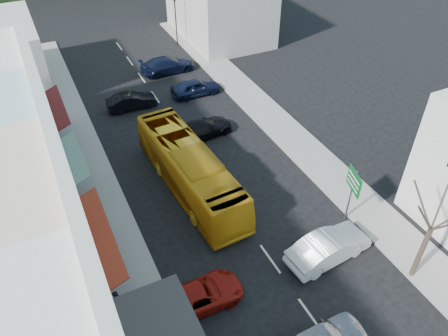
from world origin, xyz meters
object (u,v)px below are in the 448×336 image
Objects in this scene: car_white at (328,249)px; pedestrian_left at (117,300)px; bus at (190,170)px; direction_sign at (351,196)px; car_red at (200,295)px; traffic_signal at (176,21)px; street_tree at (431,230)px.

car_white is 2.59× the size of pedestrian_left.
bus reaches higher than pedestrian_left.
pedestrian_left is 14.33m from direction_sign.
direction_sign reaches higher than car_white.
pedestrian_left is at bearing 70.65° from car_red.
direction_sign is at bearing -73.10° from pedestrian_left.
traffic_signal is at bearing 67.60° from bus.
car_white is at bearing -82.80° from pedestrian_left.
bus is at bearing 124.36° from street_tree.
street_tree reaches higher than direction_sign.
traffic_signal reaches higher than car_red.
traffic_signal reaches higher than pedestrian_left.
bus is at bearing 153.91° from direction_sign.
bus is 9.82m from pedestrian_left.
car_white is 0.84× the size of traffic_signal.
car_white is 7.60m from car_red.
direction_sign is (2.87, 2.02, 1.18)m from car_white.
direction_sign is at bearing -60.87° from car_white.
car_red is 11.84m from street_tree.
car_red is (-2.91, -8.40, -0.85)m from bus.
traffic_signal reaches higher than bus.
street_tree is (14.80, -4.67, 2.62)m from pedestrian_left.
direction_sign is 0.72× the size of traffic_signal.
street_tree is 1.38× the size of traffic_signal.
street_tree is at bearing -59.20° from bus.
traffic_signal is (7.56, 22.15, 1.07)m from bus.
pedestrian_left is 0.45× the size of direction_sign.
car_white is 0.96× the size of car_red.
car_white is at bearing -65.43° from bus.
car_white is (4.69, -8.76, -0.85)m from bus.
car_red is 0.64× the size of street_tree.
bus is 2.21× the size of traffic_signal.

